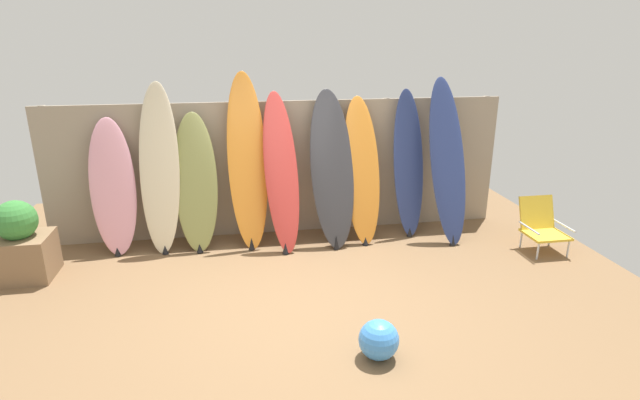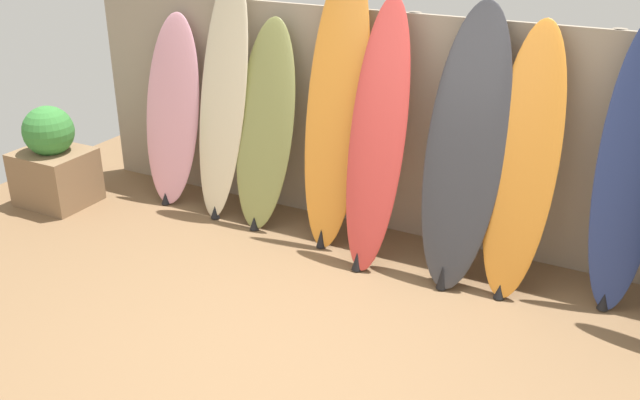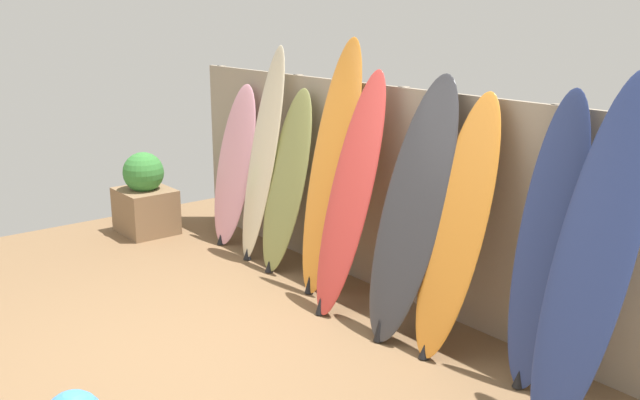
# 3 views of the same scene
# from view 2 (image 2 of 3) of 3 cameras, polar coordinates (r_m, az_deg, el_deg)

# --- Properties ---
(ground) EXTENTS (7.68, 7.68, 0.00)m
(ground) POSITION_cam_2_polar(r_m,az_deg,el_deg) (4.50, -3.13, -12.48)
(ground) COLOR brown
(fence_back) EXTENTS (6.08, 0.11, 1.80)m
(fence_back) POSITION_cam_2_polar(r_m,az_deg,el_deg) (5.72, 7.02, 5.71)
(fence_back) COLOR gray
(fence_back) RESTS_ON ground
(surfboard_pink_0) EXTENTS (0.59, 0.54, 1.67)m
(surfboard_pink_0) POSITION_cam_2_polar(r_m,az_deg,el_deg) (6.51, -11.72, 6.98)
(surfboard_pink_0) COLOR pink
(surfboard_pink_0) RESTS_ON ground
(surfboard_cream_1) EXTENTS (0.54, 0.56, 2.09)m
(surfboard_cream_1) POSITION_cam_2_polar(r_m,az_deg,el_deg) (6.09, -7.78, 8.13)
(surfboard_cream_1) COLOR beige
(surfboard_cream_1) RESTS_ON ground
(surfboard_olive_2) EXTENTS (0.53, 0.52, 1.72)m
(surfboard_olive_2) POSITION_cam_2_polar(r_m,az_deg,el_deg) (5.90, -4.43, 5.89)
(surfboard_olive_2) COLOR olive
(surfboard_olive_2) RESTS_ON ground
(surfboard_orange_3) EXTENTS (0.53, 0.61, 2.20)m
(surfboard_orange_3) POSITION_cam_2_polar(r_m,az_deg,el_deg) (5.53, 1.29, 7.25)
(surfboard_orange_3) COLOR orange
(surfboard_orange_3) RESTS_ON ground
(surfboard_red_4) EXTENTS (0.51, 0.79, 1.96)m
(surfboard_red_4) POSITION_cam_2_polar(r_m,az_deg,el_deg) (5.28, 4.62, 5.06)
(surfboard_red_4) COLOR #D13D38
(surfboard_red_4) RESTS_ON ground
(surfboard_charcoal_5) EXTENTS (0.61, 0.78, 1.97)m
(surfboard_charcoal_5) POSITION_cam_2_polar(r_m,az_deg,el_deg) (5.11, 11.56, 4.05)
(surfboard_charcoal_5) COLOR #38383D
(surfboard_charcoal_5) RESTS_ON ground
(surfboard_orange_6) EXTENTS (0.50, 0.70, 1.87)m
(surfboard_orange_6) POSITION_cam_2_polar(r_m,az_deg,el_deg) (5.07, 15.96, 2.90)
(surfboard_orange_6) COLOR orange
(surfboard_orange_6) RESTS_ON ground
(surfboard_navy_7) EXTENTS (0.46, 0.50, 1.94)m
(surfboard_navy_7) POSITION_cam_2_polar(r_m,az_deg,el_deg) (5.08, 23.54, 2.16)
(surfboard_navy_7) COLOR navy
(surfboard_navy_7) RESTS_ON ground
(planter_box) EXTENTS (0.63, 0.54, 0.91)m
(planter_box) POSITION_cam_2_polar(r_m,az_deg,el_deg) (6.83, -20.56, 2.91)
(planter_box) COLOR #846647
(planter_box) RESTS_ON ground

